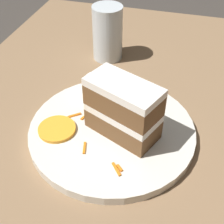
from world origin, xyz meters
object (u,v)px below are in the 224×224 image
object	(u,v)px
cake_slice	(123,109)
drinking_glass	(108,36)
plate	(112,130)
cream_dollop	(96,83)
orange_garnish	(57,129)

from	to	relation	value
cake_slice	drinking_glass	bearing A→B (deg)	45.17
plate	drinking_glass	size ratio (longest dim) A/B	2.32
plate	cream_dollop	xyz separation A→B (m)	(0.09, 0.06, 0.03)
cake_slice	cream_dollop	xyz separation A→B (m)	(0.10, 0.08, -0.03)
cake_slice	orange_garnish	bearing A→B (deg)	128.27
cake_slice	orange_garnish	size ratio (longest dim) A/B	2.07
cake_slice	cream_dollop	size ratio (longest dim) A/B	2.28
orange_garnish	drinking_glass	xyz separation A→B (m)	(0.29, -0.01, 0.04)
cream_dollop	drinking_glass	xyz separation A→B (m)	(0.17, 0.02, 0.02)
plate	cake_slice	xyz separation A→B (m)	(-0.00, -0.02, 0.06)
plate	orange_garnish	size ratio (longest dim) A/B	4.47
plate	orange_garnish	bearing A→B (deg)	110.35
cream_dollop	orange_garnish	distance (m)	0.13
cake_slice	drinking_glass	size ratio (longest dim) A/B	1.07
cream_dollop	orange_garnish	xyz separation A→B (m)	(-0.13, 0.03, -0.02)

